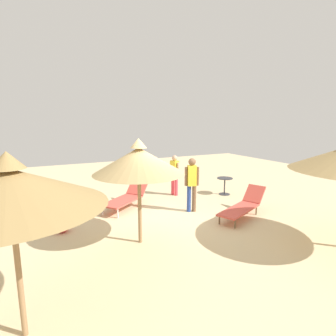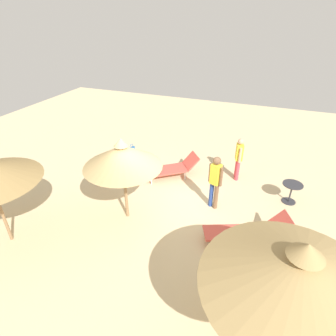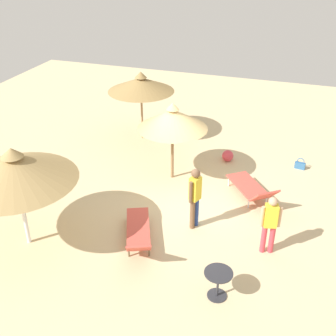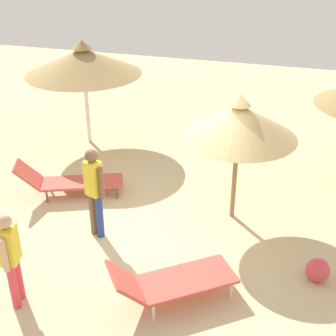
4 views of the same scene
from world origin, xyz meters
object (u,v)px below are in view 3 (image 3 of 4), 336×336
at_px(parasol_umbrella_front, 173,119).
at_px(person_standing_near_right, 195,195).
at_px(beach_ball, 228,156).
at_px(parasol_umbrella_edge, 14,168).
at_px(person_standing_far_right, 270,222).
at_px(side_table_round, 218,280).
at_px(parasol_umbrella_back, 141,84).
at_px(lounge_chair_center, 252,188).
at_px(handbag, 300,165).
at_px(lounge_chair_far_left, 138,233).

relative_size(parasol_umbrella_front, person_standing_near_right, 1.45).
bearing_deg(beach_ball, parasol_umbrella_edge, 146.26).
height_order(person_standing_far_right, side_table_round, person_standing_far_right).
bearing_deg(parasol_umbrella_edge, parasol_umbrella_back, -4.01).
bearing_deg(lounge_chair_center, handbag, -28.17).
bearing_deg(lounge_chair_far_left, side_table_round, -115.34).
relative_size(parasol_umbrella_back, lounge_chair_center, 1.33).
xyz_separation_m(parasol_umbrella_back, side_table_round, (-6.90, -4.40, -1.63)).
bearing_deg(parasol_umbrella_back, person_standing_far_right, -134.34).
relative_size(lounge_chair_center, beach_ball, 4.96).
xyz_separation_m(person_standing_far_right, side_table_round, (-1.79, 0.82, -0.43)).
height_order(parasol_umbrella_back, person_standing_far_right, parasol_umbrella_back).
xyz_separation_m(handbag, beach_ball, (-0.22, 2.36, 0.06)).
bearing_deg(person_standing_far_right, lounge_chair_center, 17.78).
distance_m(parasol_umbrella_back, side_table_round, 8.34).
relative_size(parasol_umbrella_back, parasol_umbrella_front, 1.02).
bearing_deg(beach_ball, lounge_chair_far_left, 166.23).
xyz_separation_m(parasol_umbrella_edge, parasol_umbrella_back, (6.62, -0.46, -0.03)).
bearing_deg(side_table_round, person_standing_far_right, -24.60).
bearing_deg(handbag, parasol_umbrella_front, 115.75).
distance_m(parasol_umbrella_back, person_standing_far_right, 7.40).
bearing_deg(person_standing_far_right, handbag, -6.99).
xyz_separation_m(parasol_umbrella_back, person_standing_far_right, (-5.10, -5.22, -1.20)).
height_order(parasol_umbrella_front, handbag, parasol_umbrella_front).
distance_m(parasol_umbrella_back, parasol_umbrella_front, 3.13).
xyz_separation_m(person_standing_near_right, handbag, (4.10, -2.49, -0.86)).
relative_size(person_standing_far_right, person_standing_near_right, 0.90).
relative_size(lounge_chair_far_left, beach_ball, 5.73).
relative_size(lounge_chair_far_left, person_standing_far_right, 1.42).
xyz_separation_m(lounge_chair_far_left, beach_ball, (5.03, -1.23, -0.16)).
bearing_deg(lounge_chair_far_left, lounge_chair_center, -38.83).
height_order(parasol_umbrella_edge, lounge_chair_far_left, parasol_umbrella_edge).
xyz_separation_m(handbag, side_table_round, (-6.30, 1.37, 0.32)).
distance_m(side_table_round, beach_ball, 6.17).
bearing_deg(side_table_round, parasol_umbrella_edge, 86.74).
height_order(parasol_umbrella_edge, lounge_chair_center, parasol_umbrella_edge).
bearing_deg(lounge_chair_far_left, parasol_umbrella_edge, 106.36).
relative_size(lounge_chair_far_left, side_table_round, 3.34).
relative_size(parasol_umbrella_back, beach_ball, 6.57).
bearing_deg(parasol_umbrella_edge, person_standing_far_right, -75.09).
relative_size(parasol_umbrella_front, beach_ball, 6.46).
distance_m(parasol_umbrella_edge, side_table_round, 5.15).
bearing_deg(parasol_umbrella_front, handbag, -64.25).
height_order(lounge_chair_center, handbag, lounge_chair_center).
xyz_separation_m(parasol_umbrella_edge, person_standing_near_right, (1.93, -3.75, -1.13)).
bearing_deg(parasol_umbrella_edge, lounge_chair_center, -53.51).
distance_m(person_standing_near_right, side_table_round, 2.53).
bearing_deg(handbag, side_table_round, 167.71).
relative_size(parasol_umbrella_front, lounge_chair_far_left, 1.13).
height_order(handbag, side_table_round, side_table_round).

